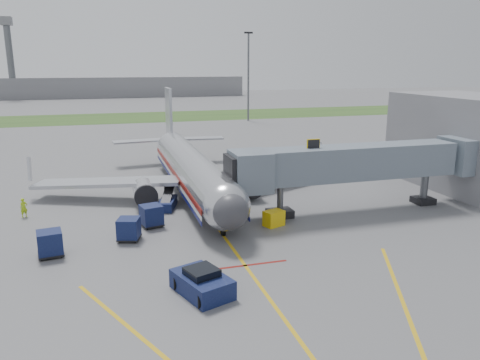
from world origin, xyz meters
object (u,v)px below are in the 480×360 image
object	(u,v)px
airliner	(191,168)
pushback_tug	(202,283)
belt_loader	(168,203)
ramp_worker	(24,208)

from	to	relation	value
airliner	pushback_tug	distance (m)	22.66
belt_loader	ramp_worker	distance (m)	12.66
pushback_tug	ramp_worker	world-z (taller)	ramp_worker
airliner	belt_loader	distance (m)	6.06
airliner	pushback_tug	size ratio (longest dim) A/B	8.08
airliner	ramp_worker	distance (m)	16.41
pushback_tug	belt_loader	world-z (taller)	belt_loader
airliner	ramp_worker	size ratio (longest dim) A/B	20.50
airliner	belt_loader	xyz separation A→B (m)	(-3.22, -4.66, -2.14)
belt_loader	ramp_worker	world-z (taller)	belt_loader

